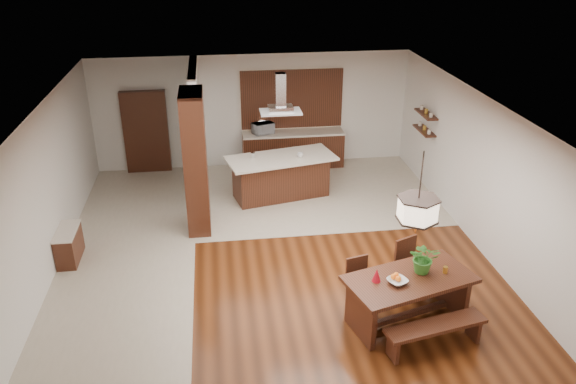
{
  "coord_description": "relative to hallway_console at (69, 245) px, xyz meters",
  "views": [
    {
      "loc": [
        -0.97,
        -9.33,
        5.68
      ],
      "look_at": [
        0.3,
        0.0,
        1.25
      ],
      "focal_mm": 35.0,
      "sensor_mm": 36.0,
      "label": 1
    }
  ],
  "objects": [
    {
      "name": "room_shell",
      "position": [
        3.81,
        -0.2,
        1.75
      ],
      "size": [
        9.0,
        9.04,
        2.92
      ],
      "color": "#3C1B0B",
      "rests_on": "ground"
    },
    {
      "name": "tile_hallway",
      "position": [
        1.06,
        -0.2,
        -0.31
      ],
      "size": [
        2.5,
        9.0,
        0.01
      ],
      "primitive_type": "cube",
      "color": "beige",
      "rests_on": "ground"
    },
    {
      "name": "tile_kitchen",
      "position": [
        5.06,
        2.3,
        -0.31
      ],
      "size": [
        5.5,
        4.0,
        0.01
      ],
      "primitive_type": "cube",
      "color": "beige",
      "rests_on": "ground"
    },
    {
      "name": "soffit_band",
      "position": [
        3.81,
        -0.2,
        2.57
      ],
      "size": [
        8.0,
        9.0,
        0.02
      ],
      "primitive_type": "cube",
      "color": "#3C1C0F",
      "rests_on": "room_shell"
    },
    {
      "name": "partition_pier",
      "position": [
        2.41,
        1.0,
        1.14
      ],
      "size": [
        0.45,
        1.0,
        2.9
      ],
      "primitive_type": "cube",
      "color": "black",
      "rests_on": "ground"
    },
    {
      "name": "partition_stub",
      "position": [
        2.41,
        3.1,
        1.14
      ],
      "size": [
        0.18,
        2.4,
        2.9
      ],
      "primitive_type": "cube",
      "color": "silver",
      "rests_on": "ground"
    },
    {
      "name": "hallway_console",
      "position": [
        0.0,
        0.0,
        0.0
      ],
      "size": [
        0.37,
        0.88,
        0.63
      ],
      "primitive_type": "cube",
      "color": "black",
      "rests_on": "ground"
    },
    {
      "name": "hallway_doorway",
      "position": [
        1.11,
        4.2,
        0.74
      ],
      "size": [
        1.1,
        0.2,
        2.1
      ],
      "primitive_type": "cube",
      "color": "black",
      "rests_on": "ground"
    },
    {
      "name": "rear_counter",
      "position": [
        4.81,
        4.0,
        0.16
      ],
      "size": [
        2.6,
        0.62,
        0.95
      ],
      "color": "black",
      "rests_on": "ground"
    },
    {
      "name": "kitchen_window",
      "position": [
        4.81,
        4.26,
        1.44
      ],
      "size": [
        2.6,
        0.08,
        1.5
      ],
      "primitive_type": "cube",
      "color": "#985D2D",
      "rests_on": "room_shell"
    },
    {
      "name": "shelf_lower",
      "position": [
        7.68,
        2.4,
        1.08
      ],
      "size": [
        0.26,
        0.9,
        0.04
      ],
      "primitive_type": "cube",
      "color": "black",
      "rests_on": "room_shell"
    },
    {
      "name": "shelf_upper",
      "position": [
        7.68,
        2.4,
        1.49
      ],
      "size": [
        0.26,
        0.9,
        0.04
      ],
      "primitive_type": "cube",
      "color": "black",
      "rests_on": "room_shell"
    },
    {
      "name": "dining_table",
      "position": [
        5.68,
        -2.61,
        0.29
      ],
      "size": [
        2.16,
        1.49,
        0.82
      ],
      "rotation": [
        0.0,
        0.0,
        0.28
      ],
      "color": "black",
      "rests_on": "ground"
    },
    {
      "name": "dining_bench",
      "position": [
        5.88,
        -3.29,
        -0.09
      ],
      "size": [
        1.61,
        0.65,
        0.44
      ],
      "primitive_type": null,
      "rotation": [
        0.0,
        0.0,
        0.2
      ],
      "color": "black",
      "rests_on": "ground"
    },
    {
      "name": "dining_chair_left",
      "position": [
        5.04,
        -2.17,
        0.12
      ],
      "size": [
        0.47,
        0.47,
        0.88
      ],
      "primitive_type": null,
      "rotation": [
        0.0,
        0.0,
        0.25
      ],
      "color": "black",
      "rests_on": "ground"
    },
    {
      "name": "dining_chair_right",
      "position": [
        5.99,
        -1.89,
        0.18
      ],
      "size": [
        0.58,
        0.58,
        1.0
      ],
      "primitive_type": null,
      "rotation": [
        0.0,
        0.0,
        0.4
      ],
      "color": "black",
      "rests_on": "ground"
    },
    {
      "name": "pendant_lantern",
      "position": [
        5.68,
        -2.61,
        1.93
      ],
      "size": [
        0.64,
        0.64,
        1.31
      ],
      "primitive_type": null,
      "color": "beige",
      "rests_on": "room_shell"
    },
    {
      "name": "foliage_plant",
      "position": [
        5.92,
        -2.48,
        0.76
      ],
      "size": [
        0.56,
        0.52,
        0.51
      ],
      "primitive_type": "imported",
      "rotation": [
        0.0,
        0.0,
        -0.31
      ],
      "color": "#307125",
      "rests_on": "dining_table"
    },
    {
      "name": "fruit_bowl",
      "position": [
        5.43,
        -2.73,
        0.54
      ],
      "size": [
        0.38,
        0.38,
        0.07
      ],
      "primitive_type": "imported",
      "rotation": [
        0.0,
        0.0,
        0.42
      ],
      "color": "beige",
      "rests_on": "dining_table"
    },
    {
      "name": "napkin_cone",
      "position": [
        5.13,
        -2.63,
        0.61
      ],
      "size": [
        0.16,
        0.16,
        0.22
      ],
      "primitive_type": "cone",
      "rotation": [
        0.0,
        0.0,
        0.21
      ],
      "color": "#AC0C1B",
      "rests_on": "dining_table"
    },
    {
      "name": "gold_ornament",
      "position": [
        6.26,
        -2.55,
        0.56
      ],
      "size": [
        0.09,
        0.09,
        0.11
      ],
      "primitive_type": "cylinder",
      "rotation": [
        0.0,
        0.0,
        0.28
      ],
      "color": "gold",
      "rests_on": "dining_table"
    },
    {
      "name": "kitchen_island",
      "position": [
        4.27,
        2.22,
        0.2
      ],
      "size": [
        2.6,
        1.56,
        1.0
      ],
      "rotation": [
        0.0,
        0.0,
        0.22
      ],
      "color": "black",
      "rests_on": "ground"
    },
    {
      "name": "range_hood",
      "position": [
        4.27,
        2.23,
        2.15
      ],
      "size": [
        0.9,
        0.55,
        0.87
      ],
      "primitive_type": null,
      "color": "silver",
      "rests_on": "room_shell"
    },
    {
      "name": "island_cup",
      "position": [
        4.7,
        2.12,
        0.74
      ],
      "size": [
        0.14,
        0.14,
        0.1
      ],
      "primitive_type": "imported",
      "rotation": [
        0.0,
        0.0,
        -0.11
      ],
      "color": "silver",
      "rests_on": "kitchen_island"
    },
    {
      "name": "microwave",
      "position": [
        4.04,
        3.99,
        0.78
      ],
      "size": [
        0.6,
        0.52,
        0.28
      ],
      "primitive_type": "imported",
      "rotation": [
        0.0,
        0.0,
        0.43
      ],
      "color": "silver",
      "rests_on": "rear_counter"
    }
  ]
}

